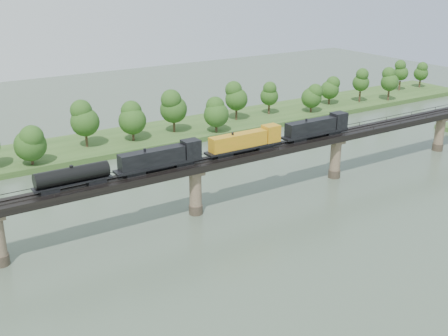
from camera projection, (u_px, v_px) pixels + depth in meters
ground at (283, 275)px, 96.58m from camera, size 400.00×400.00×0.00m
far_bank at (101, 144)px, 163.42m from camera, size 300.00×24.00×1.60m
bridge at (195, 190)px, 118.39m from camera, size 236.00×30.00×11.50m
bridge_superstructure at (195, 162)px, 116.21m from camera, size 220.00×4.90×0.75m
far_treeline at (76, 126)px, 152.95m from camera, size 289.06×17.54×13.60m
freight_train at (218, 147)px, 118.32m from camera, size 75.26×2.93×5.18m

